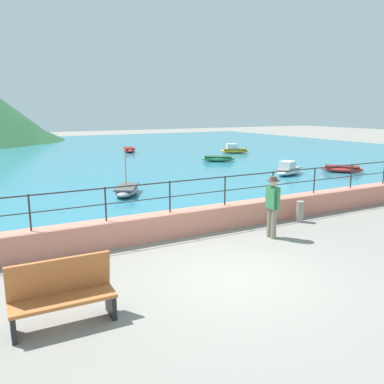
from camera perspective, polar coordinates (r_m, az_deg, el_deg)
name	(u,v)px	position (r m, az deg, el deg)	size (l,w,h in m)	color
ground_plane	(234,276)	(8.91, 5.98, -11.89)	(120.00, 120.00, 0.00)	gray
promenade_wall	(170,224)	(11.40, -3.13, -4.62)	(20.00, 0.56, 0.70)	tan
railing	(170,191)	(11.17, -3.19, 0.18)	(18.44, 0.04, 0.90)	#282623
lake_water	(44,156)	(33.05, -20.33, 4.89)	(64.00, 44.32, 0.06)	teal
bench_main	(62,293)	(7.20, -18.07, -13.49)	(1.71, 0.59, 1.13)	#B76633
person_walking	(273,204)	(11.31, 11.42, -1.69)	(0.38, 0.57, 1.75)	slate
bollard	(300,212)	(13.27, 15.17, -2.71)	(0.24, 0.24, 0.68)	gray
boat_0	(127,190)	(16.87, -9.30, 0.31)	(1.90, 2.45, 1.71)	gray
boat_2	(342,169)	(24.14, 20.63, 3.13)	(2.19, 2.33, 0.36)	red
boat_3	(129,150)	(33.84, -8.97, 6.00)	(1.35, 2.44, 0.36)	red
boat_4	(288,170)	(22.35, 13.60, 3.10)	(2.47, 1.77, 0.76)	white
boat_5	(234,150)	(32.64, 6.02, 6.00)	(2.47, 1.76, 0.76)	gold
boat_6	(218,159)	(27.37, 3.71, 4.79)	(2.43, 1.99, 0.36)	#338C59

